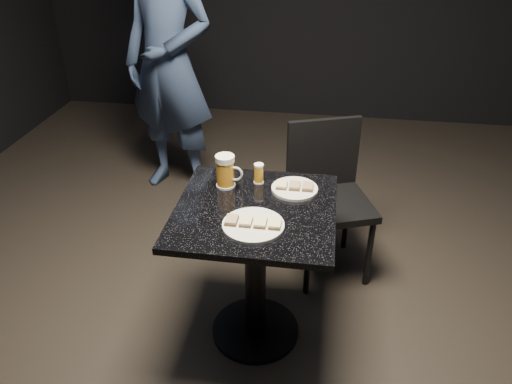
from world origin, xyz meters
TOP-DOWN VIEW (x-y plane):
  - floor at (0.00, 0.00)m, footprint 6.00×6.00m
  - plate_large at (0.01, -0.14)m, footprint 0.26×0.26m
  - plate_small at (0.16, 0.18)m, footprint 0.21×0.21m
  - patron at (-0.81, 1.41)m, footprint 0.80×0.64m
  - table at (0.00, 0.00)m, footprint 0.70×0.70m
  - beer_mug at (-0.16, 0.17)m, footprint 0.13×0.09m
  - beer_tumbler at (-0.02, 0.23)m, footprint 0.05×0.05m
  - chair at (0.31, 0.63)m, footprint 0.54×0.54m
  - canapes_on_plate_large at (0.01, -0.14)m, footprint 0.23×0.07m
  - canapes_on_plate_small at (0.16, 0.18)m, footprint 0.17×0.07m

SIDE VIEW (x-z plane):
  - floor at x=0.00m, z-range 0.00..0.00m
  - chair at x=0.31m, z-range 0.06..0.94m
  - table at x=0.00m, z-range 0.13..0.88m
  - plate_large at x=0.01m, z-range 0.75..0.76m
  - plate_small at x=0.16m, z-range 0.75..0.76m
  - canapes_on_plate_large at x=0.01m, z-range 0.76..0.78m
  - canapes_on_plate_small at x=0.16m, z-range 0.76..0.78m
  - beer_tumbler at x=-0.02m, z-range 0.75..0.85m
  - beer_mug at x=-0.16m, z-range 0.75..0.91m
  - patron at x=-0.81m, z-range 0.00..1.89m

